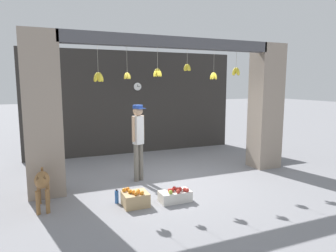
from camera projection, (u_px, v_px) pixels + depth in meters
ground_plane at (176, 182)px, 6.84m from camera, size 60.00×60.00×0.00m
shop_back_wall at (135, 103)px, 9.57m from camera, size 6.75×0.12×3.23m
shop_pillar_left at (43, 115)px, 5.86m from camera, size 0.70×0.60×3.23m
shop_pillar_right at (266, 107)px, 7.91m from camera, size 0.70×0.60×3.23m
storefront_awning at (174, 45)px, 6.51m from camera, size 4.85×0.28×0.99m
dog at (42, 182)px, 5.28m from camera, size 0.27×0.93×0.72m
shopkeeper at (138, 136)px, 6.79m from camera, size 0.32×0.31×1.75m
fruit_crate_oranges at (135, 199)px, 5.49m from camera, size 0.46×0.41×0.32m
fruit_crate_apples at (175, 196)px, 5.70m from camera, size 0.60×0.33×0.27m
water_bottle at (117, 197)px, 5.61m from camera, size 0.07×0.07×0.26m
wall_clock at (138, 87)px, 9.45m from camera, size 0.26×0.03×0.26m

